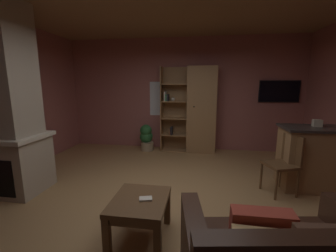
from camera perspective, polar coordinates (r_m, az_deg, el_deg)
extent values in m
cube|color=#A37A4C|center=(3.30, -1.10, -19.74)|extent=(5.92, 5.70, 0.02)
cube|color=#9E5B56|center=(5.71, 3.73, 8.17)|extent=(6.04, 0.06, 2.83)
cube|color=white|center=(5.75, -1.21, 7.13)|extent=(0.72, 0.01, 0.87)
cube|color=tan|center=(4.25, -35.35, -8.27)|extent=(0.92, 0.70, 0.85)
cube|color=tan|center=(4.07, -37.51, 11.05)|extent=(0.78, 0.60, 1.98)
cube|color=beige|center=(4.14, -36.02, -2.27)|extent=(1.00, 0.78, 0.06)
cube|color=#997047|center=(5.44, 8.72, 4.09)|extent=(0.70, 0.38, 2.10)
cube|color=#997047|center=(5.66, 1.83, 4.46)|extent=(0.65, 0.02, 2.10)
cube|color=#997047|center=(5.53, -1.64, 4.31)|extent=(0.02, 0.38, 2.10)
sphere|color=black|center=(5.23, 6.82, 5.04)|extent=(0.04, 0.04, 0.04)
cube|color=#997047|center=(5.69, 1.55, -6.21)|extent=(0.65, 0.38, 0.02)
cube|color=#997047|center=(5.59, 1.57, -2.18)|extent=(0.65, 0.38, 0.02)
cube|color=#997047|center=(5.51, 1.60, 2.09)|extent=(0.65, 0.38, 0.02)
cube|color=#997047|center=(5.46, 1.62, 6.45)|extent=(0.65, 0.38, 0.02)
cube|color=#997047|center=(5.45, 1.64, 10.86)|extent=(0.65, 0.38, 0.02)
cube|color=beige|center=(5.43, -0.71, 7.77)|extent=(0.03, 0.23, 0.23)
cube|color=#387247|center=(5.43, -0.43, 7.38)|extent=(0.04, 0.23, 0.16)
cube|color=black|center=(5.42, 0.01, 7.42)|extent=(0.04, 0.23, 0.17)
cube|color=black|center=(5.52, 0.93, -1.25)|extent=(0.05, 0.23, 0.19)
cube|color=brown|center=(5.52, 0.66, -1.34)|extent=(0.03, 0.23, 0.17)
sphere|color=beige|center=(5.46, 1.36, 6.98)|extent=(0.10, 0.10, 0.10)
cube|color=#997047|center=(4.34, 36.28, -7.17)|extent=(1.38, 0.57, 0.97)
cube|color=#2D2826|center=(4.23, 37.03, -0.59)|extent=(1.44, 0.63, 0.04)
cube|color=#BFB299|center=(4.17, 34.42, 0.62)|extent=(0.14, 0.14, 0.11)
cube|color=#AD3D2D|center=(1.98, 23.09, -24.37)|extent=(0.46, 0.16, 0.38)
cube|color=brown|center=(2.49, -7.39, -18.86)|extent=(0.59, 0.68, 0.05)
cube|color=brown|center=(2.52, -7.35, -20.15)|extent=(0.53, 0.61, 0.08)
cube|color=brown|center=(2.46, -15.71, -26.06)|extent=(0.07, 0.07, 0.41)
cube|color=brown|center=(2.33, -2.71, -28.03)|extent=(0.07, 0.07, 0.41)
cube|color=brown|center=(2.92, -10.65, -19.41)|extent=(0.07, 0.07, 0.41)
cube|color=brown|center=(2.81, -0.18, -20.49)|extent=(0.07, 0.07, 0.41)
cube|color=beige|center=(2.45, -5.85, -18.39)|extent=(0.15, 0.12, 0.02)
cube|color=brown|center=(3.79, 27.26, -9.02)|extent=(0.54, 0.54, 0.04)
cube|color=brown|center=(3.84, 29.79, -5.25)|extent=(0.17, 0.39, 0.44)
cylinder|color=brown|center=(3.90, 23.19, -11.76)|extent=(0.04, 0.04, 0.46)
cylinder|color=brown|center=(3.64, 26.47, -13.68)|extent=(0.04, 0.04, 0.46)
cylinder|color=brown|center=(4.11, 27.40, -10.97)|extent=(0.04, 0.04, 0.46)
cylinder|color=brown|center=(3.86, 30.81, -12.68)|extent=(0.04, 0.04, 0.46)
cylinder|color=#9E896B|center=(5.68, -5.44, -5.24)|extent=(0.32, 0.32, 0.22)
sphere|color=#235B2D|center=(5.65, -5.70, -2.79)|extent=(0.33, 0.33, 0.33)
sphere|color=#235B2D|center=(5.58, -5.80, -1.17)|extent=(0.30, 0.30, 0.30)
cube|color=black|center=(5.93, 27.03, 8.06)|extent=(0.92, 0.05, 0.52)
cube|color=black|center=(5.90, 27.11, 8.05)|extent=(0.88, 0.01, 0.48)
cylinder|color=black|center=(3.92, -36.24, 25.05)|extent=(0.07, 0.07, 0.09)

